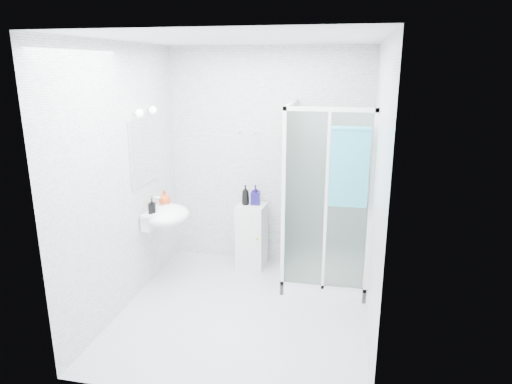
% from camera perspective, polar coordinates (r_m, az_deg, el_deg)
% --- Properties ---
extents(room, '(2.40, 2.60, 2.60)m').
position_cam_1_polar(room, '(4.23, -1.65, 0.74)').
color(room, white).
rests_on(room, ground).
extents(shower_enclosure, '(0.90, 0.95, 2.00)m').
position_cam_1_polar(shower_enclosure, '(5.13, 7.81, -6.73)').
color(shower_enclosure, white).
rests_on(shower_enclosure, ground).
extents(wall_basin, '(0.46, 0.56, 0.35)m').
position_cam_1_polar(wall_basin, '(5.09, -11.27, -2.88)').
color(wall_basin, white).
rests_on(wall_basin, ground).
extents(mirror, '(0.02, 0.60, 0.70)m').
position_cam_1_polar(mirror, '(4.99, -13.81, 4.97)').
color(mirror, white).
rests_on(mirror, room).
extents(vanity_lights, '(0.10, 0.40, 0.08)m').
position_cam_1_polar(vanity_lights, '(4.92, -13.60, 9.77)').
color(vanity_lights, silver).
rests_on(vanity_lights, room).
extents(wall_hooks, '(0.23, 0.06, 0.03)m').
position_cam_1_polar(wall_hooks, '(5.42, -1.13, 7.52)').
color(wall_hooks, silver).
rests_on(wall_hooks, room).
extents(storage_cabinet, '(0.34, 0.36, 0.79)m').
position_cam_1_polar(storage_cabinet, '(5.51, -0.55, -5.54)').
color(storage_cabinet, silver).
rests_on(storage_cabinet, ground).
extents(hand_towel, '(0.37, 0.05, 0.78)m').
position_cam_1_polar(hand_towel, '(4.43, 11.60, 3.27)').
color(hand_towel, teal).
rests_on(hand_towel, shower_enclosure).
extents(shampoo_bottle_a, '(0.10, 0.10, 0.24)m').
position_cam_1_polar(shampoo_bottle_a, '(5.36, -1.32, -0.37)').
color(shampoo_bottle_a, black).
rests_on(shampoo_bottle_a, storage_cabinet).
extents(shampoo_bottle_b, '(0.11, 0.12, 0.24)m').
position_cam_1_polar(shampoo_bottle_b, '(5.37, -0.06, -0.35)').
color(shampoo_bottle_b, '#140D52').
rests_on(shampoo_bottle_b, storage_cabinet).
extents(soap_dispenser_orange, '(0.15, 0.15, 0.17)m').
position_cam_1_polar(soap_dispenser_orange, '(5.20, -11.36, -0.72)').
color(soap_dispenser_orange, '#C44217').
rests_on(soap_dispenser_orange, wall_basin).
extents(soap_dispenser_black, '(0.09, 0.10, 0.16)m').
position_cam_1_polar(soap_dispenser_black, '(4.95, -12.87, -1.71)').
color(soap_dispenser_black, black).
rests_on(soap_dispenser_black, wall_basin).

